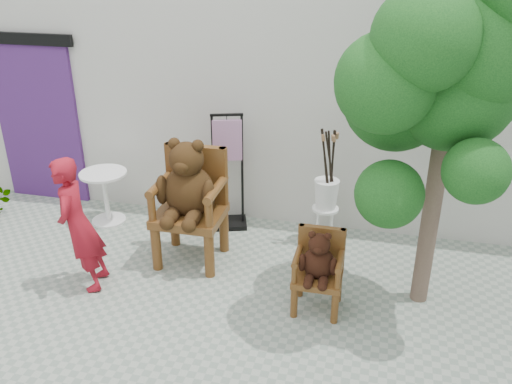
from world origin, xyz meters
TOP-DOWN VIEW (x-y plane):
  - ground_plane at (0.00, 0.00)m, footprint 60.00×60.00m
  - back_wall at (0.00, 3.10)m, footprint 9.00×1.00m
  - doorway at (-3.00, 2.58)m, footprint 1.40×0.11m
  - chair_big at (-0.43, 1.45)m, footprint 0.75×0.79m
  - chair_small at (1.11, 0.85)m, footprint 0.48×0.48m
  - person at (-1.36, 0.67)m, footprint 0.46×0.60m
  - cafe_table at (-1.82, 2.06)m, footprint 0.60×0.60m
  - display_stand at (-0.23, 2.32)m, footprint 0.54×0.47m
  - stool_bucket at (1.02, 2.22)m, footprint 0.32×0.32m
  - tree at (2.05, 1.10)m, footprint 1.90×1.70m

SIDE VIEW (x-z plane):
  - ground_plane at x=0.00m, z-range 0.00..0.00m
  - cafe_table at x=-1.82m, z-range 0.09..0.79m
  - chair_small at x=1.11m, z-range 0.08..0.97m
  - display_stand at x=-0.23m, z-range -0.17..1.34m
  - stool_bucket at x=1.02m, z-range -0.08..1.37m
  - person at x=-1.36m, z-range 0.00..1.47m
  - chair_big at x=-0.43m, z-range 0.11..1.60m
  - doorway at x=-3.00m, z-range 0.00..2.33m
  - back_wall at x=0.00m, z-range 0.00..3.00m
  - tree at x=2.05m, z-range 0.65..4.21m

